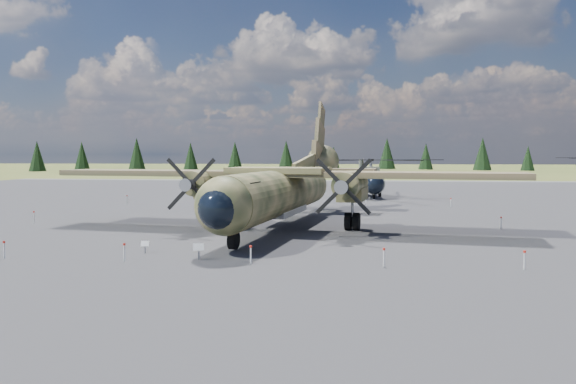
# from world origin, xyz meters

# --- Properties ---
(ground) EXTENTS (500.00, 500.00, 0.00)m
(ground) POSITION_xyz_m (0.00, 0.00, 0.00)
(ground) COLOR brown
(ground) RESTS_ON ground
(apron) EXTENTS (120.00, 120.00, 0.04)m
(apron) POSITION_xyz_m (0.00, 10.00, 0.00)
(apron) COLOR slate
(apron) RESTS_ON ground
(transport_plane) EXTENTS (31.35, 28.28, 10.32)m
(transport_plane) POSITION_xyz_m (1.94, -0.34, 2.96)
(transport_plane) COLOR #30391F
(transport_plane) RESTS_ON ground
(helicopter_near) EXTENTS (19.23, 21.58, 4.48)m
(helicopter_near) POSITION_xyz_m (8.79, 27.21, 3.18)
(helicopter_near) COLOR slate
(helicopter_near) RESTS_ON ground
(info_placard_left) EXTENTS (0.42, 0.21, 0.63)m
(info_placard_left) POSITION_xyz_m (-3.80, -11.37, 0.42)
(info_placard_left) COLOR gray
(info_placard_left) RESTS_ON ground
(info_placard_right) EXTENTS (0.55, 0.35, 0.79)m
(info_placard_right) POSITION_xyz_m (-0.62, -12.85, 0.53)
(info_placard_right) COLOR gray
(info_placard_right) RESTS_ON ground
(barrier_fence) EXTENTS (33.12, 29.62, 0.85)m
(barrier_fence) POSITION_xyz_m (-0.46, -0.08, 0.51)
(barrier_fence) COLOR silver
(barrier_fence) RESTS_ON ground
(treeline) EXTENTS (321.34, 326.27, 10.87)m
(treeline) POSITION_xyz_m (-2.31, 2.57, 4.79)
(treeline) COLOR black
(treeline) RESTS_ON ground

